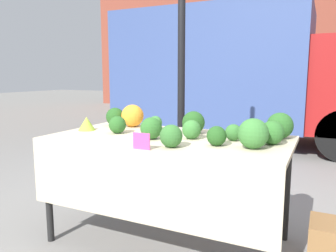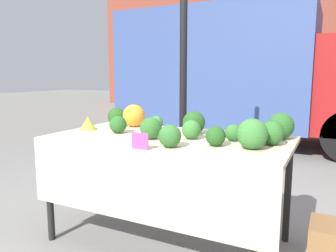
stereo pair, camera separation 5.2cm
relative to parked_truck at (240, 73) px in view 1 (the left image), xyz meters
name	(u,v)px [view 1 (the left image)]	position (x,y,z in m)	size (l,w,h in m)	color
ground_plane	(168,240)	(0.45, -4.05, -1.29)	(40.00, 40.00, 0.00)	gray
building_facade	(297,29)	(0.45, 6.21, 1.52)	(16.00, 0.60, 5.62)	brown
tent_pole	(181,72)	(0.21, -3.24, -0.02)	(0.07, 0.07, 2.54)	black
parked_truck	(240,73)	(0.00, 0.00, 0.00)	(4.72, 2.13, 2.40)	#384C84
market_table	(164,152)	(0.45, -4.11, -0.58)	(1.72, 0.90, 0.80)	beige
orange_cauliflower	(133,116)	(-0.03, -3.75, -0.39)	(0.19, 0.19, 0.19)	orange
romanesco_head	(87,124)	(-0.27, -4.07, -0.43)	(0.14, 0.14, 0.11)	#93B238
broccoli_head_0	(253,134)	(1.08, -4.17, -0.39)	(0.19, 0.19, 0.19)	#387533
broccoli_head_1	(191,130)	(0.63, -4.05, -0.42)	(0.13, 0.13, 0.13)	#387533
broccoli_head_2	(193,123)	(0.57, -3.84, -0.40)	(0.17, 0.17, 0.17)	#23511E
broccoli_head_3	(280,126)	(1.19, -3.76, -0.40)	(0.18, 0.18, 0.18)	#285B23
broccoli_head_4	(151,128)	(0.38, -4.17, -0.41)	(0.15, 0.15, 0.15)	#2D6628
broccoli_head_5	(115,117)	(-0.20, -3.76, -0.41)	(0.16, 0.16, 0.16)	#23511E
broccoli_head_6	(155,123)	(0.21, -3.79, -0.43)	(0.11, 0.11, 0.11)	#387533
broccoli_head_7	(117,125)	(0.04, -4.08, -0.42)	(0.13, 0.13, 0.13)	#285B23
broccoli_head_8	(233,132)	(0.91, -3.98, -0.43)	(0.11, 0.11, 0.11)	#336B2D
broccoli_head_9	(217,136)	(0.86, -4.19, -0.42)	(0.13, 0.13, 0.13)	#23511E
broccoli_head_10	(171,136)	(0.62, -4.35, -0.42)	(0.14, 0.14, 0.14)	#336B2D
broccoli_head_11	(272,133)	(1.17, -3.99, -0.41)	(0.15, 0.15, 0.15)	#2D6628
price_sign	(141,141)	(0.48, -4.48, -0.44)	(0.11, 0.01, 0.10)	#EF4793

